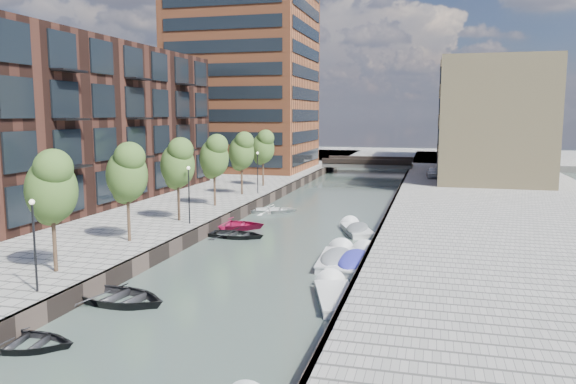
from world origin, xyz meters
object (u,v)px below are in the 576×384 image
at_px(sloop_1, 21,347).
at_px(sloop_3, 273,212).
at_px(tree_4, 214,155).
at_px(sloop_2, 231,229).
at_px(tree_3, 178,162).
at_px(motorboat_4, 356,230).
at_px(motorboat_1, 337,259).
at_px(car, 433,172).
at_px(motorboat_2, 335,296).
at_px(bridge, 368,164).
at_px(tree_6, 263,146).
at_px(sloop_4, 235,237).
at_px(tree_5, 242,150).
at_px(sloop_0, 119,303).
at_px(motorboat_3, 356,261).
at_px(tree_1, 51,186).
at_px(tree_2, 127,172).

distance_m(sloop_1, sloop_3, 30.77).
distance_m(tree_4, sloop_2, 7.53).
relative_size(tree_3, motorboat_4, 1.17).
distance_m(sloop_2, motorboat_1, 12.29).
relative_size(motorboat_4, car, 1.35).
bearing_deg(sloop_1, motorboat_2, -58.88).
height_order(bridge, car, bridge).
bearing_deg(bridge, tree_4, -102.00).
relative_size(tree_4, tree_6, 1.00).
xyz_separation_m(sloop_3, sloop_4, (0.23, -10.59, 0.00)).
distance_m(bridge, tree_5, 34.30).
height_order(sloop_0, sloop_4, sloop_0).
bearing_deg(motorboat_2, tree_3, 139.63).
relative_size(sloop_0, sloop_4, 1.17).
height_order(motorboat_3, motorboat_4, motorboat_3).
bearing_deg(car, motorboat_4, -104.20).
relative_size(bridge, car, 3.45).
bearing_deg(motorboat_1, sloop_1, -121.79).
bearing_deg(sloop_0, sloop_1, -178.82).
relative_size(tree_5, sloop_4, 1.38).
relative_size(sloop_2, motorboat_3, 0.90).
bearing_deg(bridge, tree_5, -104.44).
relative_size(tree_3, tree_5, 1.00).
distance_m(sloop_0, sloop_2, 17.54).
bearing_deg(bridge, sloop_2, -96.94).
xyz_separation_m(bridge, sloop_2, (-5.40, -44.35, -1.39)).
bearing_deg(motorboat_3, motorboat_2, -91.40).
bearing_deg(tree_1, tree_5, 90.00).
distance_m(sloop_1, motorboat_3, 18.29).
height_order(tree_1, car, tree_1).
bearing_deg(car, tree_4, -127.91).
height_order(bridge, sloop_4, bridge).
xyz_separation_m(tree_4, motorboat_3, (13.84, -12.49, -5.08)).
relative_size(tree_5, sloop_2, 1.16).
height_order(tree_2, motorboat_2, tree_2).
height_order(tree_6, sloop_2, tree_6).
relative_size(tree_5, motorboat_4, 1.17).
height_order(sloop_3, motorboat_4, motorboat_4).
bearing_deg(tree_5, sloop_3, -40.43).
distance_m(tree_6, sloop_1, 41.82).
xyz_separation_m(tree_6, motorboat_2, (13.69, -32.64, -5.21)).
height_order(tree_2, sloop_0, tree_2).
distance_m(bridge, sloop_0, 62.05).
relative_size(sloop_4, car, 1.14).
height_order(bridge, tree_1, tree_1).
distance_m(tree_3, tree_5, 14.00).
relative_size(sloop_0, sloop_3, 1.15).
xyz_separation_m(sloop_4, motorboat_3, (9.38, -5.29, 0.23)).
bearing_deg(tree_1, sloop_3, 80.16).
height_order(tree_4, tree_6, same).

